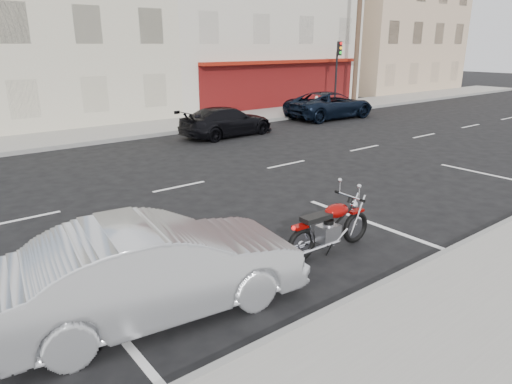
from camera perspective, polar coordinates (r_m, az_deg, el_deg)
ground at (r=13.88m, az=-2.34°, el=2.19°), size 120.00×120.00×0.00m
curb_near at (r=6.02m, az=-1.60°, el=-19.83°), size 80.00×0.12×0.16m
curb_far at (r=18.43m, az=-28.71°, el=4.19°), size 80.00×0.12×0.16m
bldg_cream at (r=27.82m, az=-27.92°, el=20.11°), size 12.00×12.00×11.50m
bldg_corner at (r=33.11m, az=-3.78°, el=22.22°), size 14.00×12.00×12.50m
bldg_far_east at (r=43.39m, az=13.82°, el=19.76°), size 12.00×12.00×11.00m
utility_pole at (r=30.37m, az=12.66°, el=19.39°), size 1.80×0.30×9.00m
traffic_light at (r=28.69m, az=10.14°, el=15.27°), size 0.26×0.30×3.80m
fire_hydrant at (r=27.87m, az=7.55°, el=11.14°), size 0.20×0.20×0.72m
motorcycle at (r=9.21m, az=12.46°, el=-3.44°), size 2.07×0.68×1.04m
sedan_silver at (r=6.76m, az=-12.38°, el=-9.30°), size 4.54×2.10×1.44m
suv_far at (r=24.97m, az=9.25°, el=10.68°), size 5.16×2.52×1.41m
car_far at (r=19.78m, az=-3.67°, el=8.79°), size 4.43×2.03×1.25m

